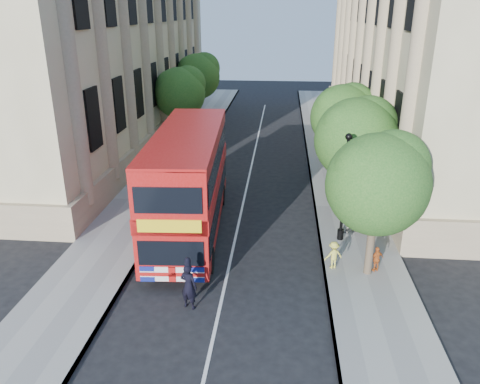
% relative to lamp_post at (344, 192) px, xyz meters
% --- Properties ---
extents(ground, '(120.00, 120.00, 0.00)m').
position_rel_lamp_post_xyz_m(ground, '(-5.00, -6.00, -2.51)').
color(ground, black).
rests_on(ground, ground).
extents(pavement_right, '(3.50, 80.00, 0.12)m').
position_rel_lamp_post_xyz_m(pavement_right, '(0.75, 4.00, -2.45)').
color(pavement_right, gray).
rests_on(pavement_right, ground).
extents(pavement_left, '(3.50, 80.00, 0.12)m').
position_rel_lamp_post_xyz_m(pavement_left, '(-10.75, 4.00, -2.45)').
color(pavement_left, gray).
rests_on(pavement_left, ground).
extents(building_right, '(12.00, 38.00, 18.00)m').
position_rel_lamp_post_xyz_m(building_right, '(8.80, 18.00, 6.49)').
color(building_right, tan).
rests_on(building_right, ground).
extents(building_left, '(12.00, 38.00, 18.00)m').
position_rel_lamp_post_xyz_m(building_left, '(-18.80, 18.00, 6.49)').
color(building_left, tan).
rests_on(building_left, ground).
extents(tree_right_near, '(4.00, 4.00, 6.08)m').
position_rel_lamp_post_xyz_m(tree_right_near, '(0.84, -2.97, 1.74)').
color(tree_right_near, '#473828').
rests_on(tree_right_near, ground).
extents(tree_right_mid, '(4.20, 4.20, 6.37)m').
position_rel_lamp_post_xyz_m(tree_right_mid, '(0.84, 3.03, 1.93)').
color(tree_right_mid, '#473828').
rests_on(tree_right_mid, ground).
extents(tree_right_far, '(4.00, 4.00, 6.15)m').
position_rel_lamp_post_xyz_m(tree_right_far, '(0.84, 9.03, 1.80)').
color(tree_right_far, '#473828').
rests_on(tree_right_far, ground).
extents(tree_left_far, '(4.00, 4.00, 6.30)m').
position_rel_lamp_post_xyz_m(tree_left_far, '(-10.96, 16.03, 1.93)').
color(tree_left_far, '#473828').
rests_on(tree_left_far, ground).
extents(tree_left_back, '(4.20, 4.20, 6.65)m').
position_rel_lamp_post_xyz_m(tree_left_back, '(-10.96, 24.03, 2.20)').
color(tree_left_back, '#473828').
rests_on(tree_left_back, ground).
extents(lamp_post, '(0.32, 0.32, 5.16)m').
position_rel_lamp_post_xyz_m(lamp_post, '(0.00, 0.00, 0.00)').
color(lamp_post, black).
rests_on(lamp_post, pavement_right).
extents(double_decker_bus, '(3.50, 10.95, 4.99)m').
position_rel_lamp_post_xyz_m(double_decker_bus, '(-7.26, 0.34, 0.25)').
color(double_decker_bus, '#A50D0B').
rests_on(double_decker_bus, ground).
extents(box_van, '(2.41, 5.57, 3.15)m').
position_rel_lamp_post_xyz_m(box_van, '(-7.90, 5.18, -0.97)').
color(box_van, black).
rests_on(box_van, ground).
extents(police_constable, '(0.78, 0.64, 1.83)m').
position_rel_lamp_post_xyz_m(police_constable, '(-6.12, -5.90, -1.60)').
color(police_constable, black).
rests_on(police_constable, ground).
extents(woman_pedestrian, '(1.12, 1.00, 1.89)m').
position_rel_lamp_post_xyz_m(woman_pedestrian, '(0.43, 0.89, -1.44)').
color(woman_pedestrian, beige).
rests_on(woman_pedestrian, pavement_right).
extents(child_a, '(0.70, 0.54, 1.11)m').
position_rel_lamp_post_xyz_m(child_a, '(1.16, -2.81, -1.84)').
color(child_a, '#C45B22').
rests_on(child_a, pavement_right).
extents(child_b, '(0.89, 0.70, 1.20)m').
position_rel_lamp_post_xyz_m(child_b, '(-0.60, -2.71, -1.79)').
color(child_b, '#D3CD47').
rests_on(child_b, pavement_right).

